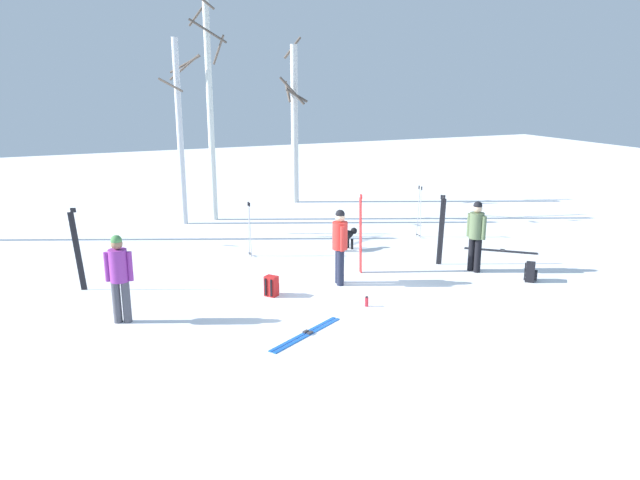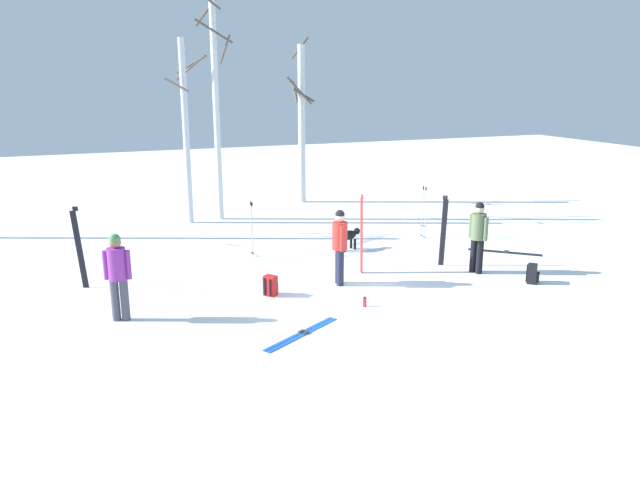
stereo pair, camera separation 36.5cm
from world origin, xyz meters
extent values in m
plane|color=white|center=(0.00, 0.00, 0.00)|extent=(60.00, 60.00, 0.00)
cylinder|color=#1E2338|center=(0.00, 1.68, 0.41)|extent=(0.16, 0.16, 0.82)
cylinder|color=#1E2338|center=(0.04, 1.86, 0.41)|extent=(0.16, 0.16, 0.82)
cylinder|color=red|center=(0.02, 1.77, 1.13)|extent=(0.34, 0.34, 0.62)
sphere|color=beige|center=(0.02, 1.77, 1.55)|extent=(0.22, 0.22, 0.22)
sphere|color=black|center=(0.02, 1.77, 1.61)|extent=(0.21, 0.21, 0.21)
cylinder|color=red|center=(-0.02, 1.57, 1.11)|extent=(0.10, 0.10, 0.56)
cylinder|color=red|center=(0.06, 1.98, 1.11)|extent=(0.10, 0.10, 0.56)
cylinder|color=black|center=(3.42, 1.26, 0.41)|extent=(0.16, 0.16, 0.82)
cylinder|color=black|center=(3.37, 1.44, 0.41)|extent=(0.16, 0.16, 0.82)
cylinder|color=#566B47|center=(3.39, 1.35, 1.13)|extent=(0.34, 0.34, 0.62)
sphere|color=beige|center=(3.39, 1.35, 1.55)|extent=(0.22, 0.22, 0.22)
sphere|color=black|center=(3.39, 1.35, 1.61)|extent=(0.21, 0.21, 0.21)
cylinder|color=#566B47|center=(3.46, 1.15, 1.11)|extent=(0.10, 0.10, 0.56)
cylinder|color=#566B47|center=(3.33, 1.55, 1.11)|extent=(0.10, 0.10, 0.56)
cylinder|color=#4C4C56|center=(-4.64, 1.35, 0.41)|extent=(0.16, 0.16, 0.82)
cylinder|color=#4C4C56|center=(-4.81, 1.41, 0.41)|extent=(0.16, 0.16, 0.82)
cylinder|color=purple|center=(-4.73, 1.38, 1.13)|extent=(0.34, 0.34, 0.62)
sphere|color=#997051|center=(-4.73, 1.38, 1.55)|extent=(0.22, 0.22, 0.22)
sphere|color=#4C8C4C|center=(-4.73, 1.38, 1.61)|extent=(0.21, 0.21, 0.21)
cylinder|color=purple|center=(-4.53, 1.31, 1.11)|extent=(0.10, 0.10, 0.56)
cylinder|color=purple|center=(-4.93, 1.44, 1.11)|extent=(0.10, 0.10, 0.56)
ellipsoid|color=black|center=(1.36, 4.29, 0.41)|extent=(0.64, 0.40, 0.26)
sphere|color=black|center=(1.67, 4.40, 0.48)|extent=(0.18, 0.18, 0.18)
ellipsoid|color=black|center=(1.73, 4.42, 0.46)|extent=(0.11, 0.09, 0.06)
cylinder|color=black|center=(1.03, 4.17, 0.49)|extent=(0.19, 0.10, 0.17)
cylinder|color=black|center=(1.52, 4.42, 0.14)|extent=(0.07, 0.07, 0.28)
cylinder|color=black|center=(1.57, 4.28, 0.14)|extent=(0.07, 0.07, 0.28)
cylinder|color=black|center=(1.15, 4.30, 0.14)|extent=(0.07, 0.07, 0.28)
cylinder|color=black|center=(1.20, 4.15, 0.14)|extent=(0.07, 0.07, 0.28)
cube|color=black|center=(2.99, 2.14, 0.83)|extent=(0.10, 0.08, 1.67)
cube|color=black|center=(2.99, 2.14, 1.71)|extent=(0.06, 0.05, 0.10)
cube|color=black|center=(2.94, 2.17, 0.83)|extent=(0.10, 0.08, 1.67)
cube|color=black|center=(2.94, 2.17, 1.71)|extent=(0.06, 0.05, 0.10)
cube|color=red|center=(0.84, 2.35, 0.90)|extent=(0.04, 0.16, 1.80)
cube|color=red|center=(0.84, 2.35, 1.84)|extent=(0.02, 0.06, 0.10)
cube|color=red|center=(0.85, 2.41, 0.90)|extent=(0.04, 0.16, 1.80)
cube|color=red|center=(0.85, 2.41, 1.84)|extent=(0.02, 0.06, 0.10)
cube|color=black|center=(-5.40, 3.66, 0.88)|extent=(0.19, 0.07, 1.75)
cube|color=black|center=(-5.40, 3.66, 1.79)|extent=(0.07, 0.03, 0.10)
cube|color=black|center=(-5.34, 3.64, 0.88)|extent=(0.19, 0.07, 1.75)
cube|color=black|center=(-5.34, 3.64, 1.79)|extent=(0.07, 0.03, 0.10)
cube|color=black|center=(5.12, 2.48, 0.01)|extent=(1.48, 1.29, 0.02)
cube|color=#333338|center=(5.16, 2.44, 0.03)|extent=(0.13, 0.13, 0.03)
cube|color=black|center=(5.18, 2.55, 0.01)|extent=(1.48, 1.29, 0.02)
cube|color=#333338|center=(5.22, 2.52, 0.03)|extent=(0.13, 0.13, 0.03)
cube|color=blue|center=(-1.71, -0.60, 0.01)|extent=(1.69, 1.03, 0.02)
cube|color=#333338|center=(-1.67, -0.57, 0.03)|extent=(0.14, 0.11, 0.03)
cube|color=blue|center=(-1.76, -0.51, 0.01)|extent=(1.69, 1.03, 0.02)
cube|color=#333338|center=(-1.72, -0.49, 0.03)|extent=(0.14, 0.11, 0.03)
cylinder|color=#B2B2BC|center=(3.90, 4.71, 0.71)|extent=(0.02, 0.10, 1.42)
cylinder|color=black|center=(3.90, 4.71, 1.47)|extent=(0.04, 0.04, 0.10)
cylinder|color=black|center=(3.90, 4.71, 0.07)|extent=(0.07, 0.07, 0.01)
cylinder|color=#B2B2BC|center=(3.90, 4.57, 0.71)|extent=(0.02, 0.10, 1.42)
cylinder|color=black|center=(3.90, 4.57, 1.47)|extent=(0.04, 0.04, 0.10)
cylinder|color=black|center=(3.90, 4.57, 0.07)|extent=(0.07, 0.07, 0.01)
cylinder|color=#B2B2BC|center=(-1.18, 4.77, 0.67)|extent=(0.02, 0.10, 1.33)
cylinder|color=black|center=(-1.18, 4.77, 1.38)|extent=(0.04, 0.04, 0.10)
cylinder|color=black|center=(-1.18, 4.77, 0.07)|extent=(0.07, 0.07, 0.01)
cylinder|color=#B2B2BC|center=(-1.18, 4.66, 0.67)|extent=(0.02, 0.10, 1.33)
cylinder|color=black|center=(-1.18, 4.66, 1.38)|extent=(0.04, 0.04, 0.10)
cylinder|color=black|center=(-1.18, 4.66, 0.07)|extent=(0.07, 0.07, 0.01)
cube|color=red|center=(-1.65, 1.64, 0.22)|extent=(0.32, 0.33, 0.44)
cube|color=red|center=(-1.54, 1.72, 0.15)|extent=(0.17, 0.19, 0.20)
cube|color=black|center=(-1.70, 1.51, 0.22)|extent=(0.04, 0.04, 0.37)
cube|color=black|center=(-1.78, 1.63, 0.22)|extent=(0.04, 0.04, 0.37)
cube|color=black|center=(4.11, 0.23, 0.22)|extent=(0.32, 0.33, 0.44)
cube|color=black|center=(4.21, 0.14, 0.15)|extent=(0.18, 0.18, 0.20)
cube|color=black|center=(3.98, 0.25, 0.22)|extent=(0.04, 0.04, 0.37)
cube|color=black|center=(4.08, 0.36, 0.22)|extent=(0.04, 0.04, 0.37)
cylinder|color=red|center=(-0.07, 0.28, 0.09)|extent=(0.08, 0.08, 0.19)
cylinder|color=black|center=(-0.07, 0.28, 0.20)|extent=(0.05, 0.05, 0.02)
cylinder|color=silver|center=(-2.00, 9.12, 2.84)|extent=(0.19, 0.19, 5.68)
cylinder|color=brown|center=(-2.25, 8.83, 4.30)|extent=(0.66, 0.57, 0.43)
cylinder|color=brown|center=(-1.67, 9.52, 4.82)|extent=(0.87, 0.74, 0.79)
cylinder|color=brown|center=(-1.65, 9.51, 4.91)|extent=(0.85, 0.77, 0.54)
cylinder|color=silver|center=(-0.98, 9.30, 3.55)|extent=(0.20, 0.20, 7.11)
cylinder|color=brown|center=(-1.02, 9.70, 6.55)|extent=(0.87, 0.15, 1.05)
cylinder|color=brown|center=(-1.07, 8.77, 5.85)|extent=(1.11, 0.26, 0.71)
cylinder|color=brown|center=(-0.61, 9.37, 5.34)|extent=(0.23, 0.79, 0.87)
cylinder|color=silver|center=(2.51, 11.00, 2.83)|extent=(0.26, 0.26, 5.65)
cylinder|color=brown|center=(2.26, 11.01, 4.03)|extent=(0.12, 0.57, 0.75)
cylinder|color=brown|center=(2.57, 11.28, 5.54)|extent=(0.65, 0.22, 0.78)
cylinder|color=brown|center=(2.45, 10.62, 3.90)|extent=(0.80, 0.20, 0.51)
cylinder|color=brown|center=(2.29, 10.63, 4.06)|extent=(0.83, 0.54, 0.98)
camera|label=1|loc=(-5.61, -10.17, 4.53)|focal=34.54mm
camera|label=2|loc=(-5.27, -10.31, 4.53)|focal=34.54mm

